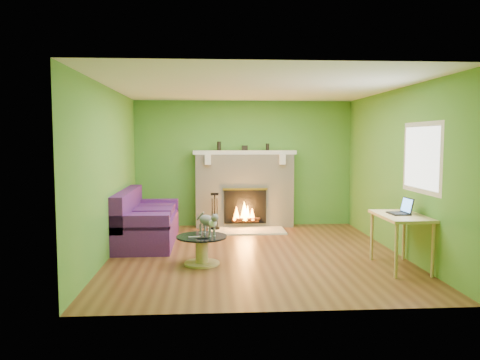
# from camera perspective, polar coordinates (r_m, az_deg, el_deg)

# --- Properties ---
(floor) EXTENTS (5.00, 5.00, 0.00)m
(floor) POSITION_cam_1_polar(r_m,az_deg,el_deg) (7.49, 1.87, -8.97)
(floor) COLOR brown
(floor) RESTS_ON ground
(ceiling) EXTENTS (5.00, 5.00, 0.00)m
(ceiling) POSITION_cam_1_polar(r_m,az_deg,el_deg) (7.31, 1.93, 11.21)
(ceiling) COLOR white
(ceiling) RESTS_ON wall_back
(wall_back) EXTENTS (5.00, 0.00, 5.00)m
(wall_back) POSITION_cam_1_polar(r_m,az_deg,el_deg) (9.77, 0.48, 2.02)
(wall_back) COLOR #4D922F
(wall_back) RESTS_ON floor
(wall_front) EXTENTS (5.00, 0.00, 5.00)m
(wall_front) POSITION_cam_1_polar(r_m,az_deg,el_deg) (4.81, 4.78, -1.08)
(wall_front) COLOR #4D922F
(wall_front) RESTS_ON floor
(wall_left) EXTENTS (0.00, 5.00, 5.00)m
(wall_left) POSITION_cam_1_polar(r_m,az_deg,el_deg) (7.42, -15.68, 0.88)
(wall_left) COLOR #4D922F
(wall_left) RESTS_ON floor
(wall_right) EXTENTS (0.00, 5.00, 5.00)m
(wall_right) POSITION_cam_1_polar(r_m,az_deg,el_deg) (7.83, 18.51, 1.02)
(wall_right) COLOR #4D922F
(wall_right) RESTS_ON floor
(window_frame) EXTENTS (0.00, 1.20, 1.20)m
(window_frame) POSITION_cam_1_polar(r_m,az_deg,el_deg) (6.99, 21.27, 2.54)
(window_frame) COLOR silver
(window_frame) RESTS_ON wall_right
(window_pane) EXTENTS (0.00, 1.06, 1.06)m
(window_pane) POSITION_cam_1_polar(r_m,az_deg,el_deg) (6.99, 21.22, 2.54)
(window_pane) COLOR white
(window_pane) RESTS_ON wall_right
(fireplace) EXTENTS (2.10, 0.46, 1.58)m
(fireplace) POSITION_cam_1_polar(r_m,az_deg,el_deg) (9.63, 0.55, -1.17)
(fireplace) COLOR beige
(fireplace) RESTS_ON floor
(hearth) EXTENTS (1.50, 0.75, 0.03)m
(hearth) POSITION_cam_1_polar(r_m,az_deg,el_deg) (9.24, 0.79, -6.19)
(hearth) COLOR beige
(hearth) RESTS_ON floor
(mantel) EXTENTS (2.10, 0.28, 0.08)m
(mantel) POSITION_cam_1_polar(r_m,az_deg,el_deg) (9.56, 0.57, 3.39)
(mantel) COLOR silver
(mantel) RESTS_ON fireplace
(sofa) EXTENTS (0.93, 2.06, 0.92)m
(sofa) POSITION_cam_1_polar(r_m,az_deg,el_deg) (8.37, -11.57, -5.08)
(sofa) COLOR #43195F
(sofa) RESTS_ON floor
(coffee_table) EXTENTS (0.73, 0.73, 0.42)m
(coffee_table) POSITION_cam_1_polar(r_m,az_deg,el_deg) (6.85, -4.68, -8.26)
(coffee_table) COLOR tan
(coffee_table) RESTS_ON floor
(desk) EXTENTS (0.59, 1.03, 0.76)m
(desk) POSITION_cam_1_polar(r_m,az_deg,el_deg) (6.92, 19.04, -4.78)
(desk) COLOR tan
(desk) RESTS_ON floor
(cat) EXTENTS (0.46, 0.59, 0.35)m
(cat) POSITION_cam_1_polar(r_m,az_deg,el_deg) (6.83, -4.02, -5.28)
(cat) COLOR #5C5C61
(cat) RESTS_ON coffee_table
(remote_silver) EXTENTS (0.17, 0.07, 0.02)m
(remote_silver) POSITION_cam_1_polar(r_m,az_deg,el_deg) (6.70, -5.57, -6.95)
(remote_silver) COLOR gray
(remote_silver) RESTS_ON coffee_table
(remote_black) EXTENTS (0.16, 0.04, 0.02)m
(remote_black) POSITION_cam_1_polar(r_m,az_deg,el_deg) (6.63, -4.54, -7.06)
(remote_black) COLOR black
(remote_black) RESTS_ON coffee_table
(laptop) EXTENTS (0.29, 0.33, 0.24)m
(laptop) POSITION_cam_1_polar(r_m,az_deg,el_deg) (6.92, 18.77, -3.00)
(laptop) COLOR black
(laptop) RESTS_ON desk
(fire_tools) EXTENTS (0.19, 0.19, 0.72)m
(fire_tools) POSITION_cam_1_polar(r_m,az_deg,el_deg) (9.29, -3.11, -3.77)
(fire_tools) COLOR black
(fire_tools) RESTS_ON hearth
(mantel_vase_left) EXTENTS (0.08, 0.08, 0.18)m
(mantel_vase_left) POSITION_cam_1_polar(r_m,az_deg,el_deg) (9.56, -2.58, 4.17)
(mantel_vase_left) COLOR black
(mantel_vase_left) RESTS_ON mantel
(mantel_vase_right) EXTENTS (0.07, 0.07, 0.14)m
(mantel_vase_right) POSITION_cam_1_polar(r_m,az_deg,el_deg) (9.63, 3.37, 4.05)
(mantel_vase_right) COLOR black
(mantel_vase_right) RESTS_ON mantel
(mantel_box) EXTENTS (0.12, 0.08, 0.10)m
(mantel_box) POSITION_cam_1_polar(r_m,az_deg,el_deg) (9.59, 0.58, 3.94)
(mantel_box) COLOR black
(mantel_box) RESTS_ON mantel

